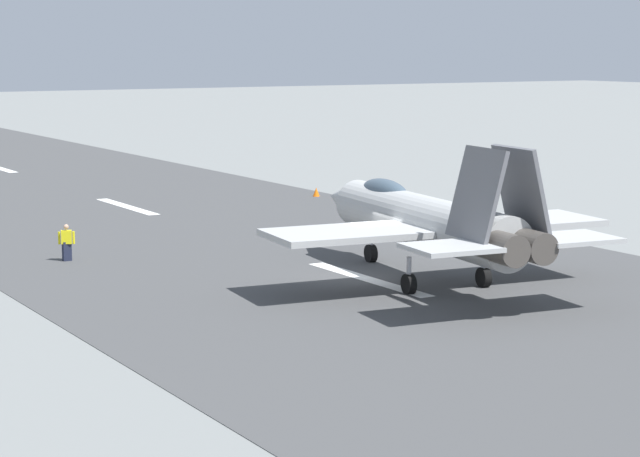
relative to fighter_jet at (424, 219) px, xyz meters
The scene contains 6 objects.
ground_plane 3.21m from the fighter_jet, 50.09° to the left, with size 400.00×400.00×0.00m, color slate.
runway_strip 3.20m from the fighter_jet, 50.46° to the left, with size 240.00×26.00×0.02m.
fighter_jet is the anchor object (origin of this frame).
crew_person 15.53m from the fighter_jet, 42.02° to the left, with size 0.42×0.66×1.59m.
marker_cone_mid 10.85m from the fighter_jet, 70.94° to the right, with size 0.44×0.44×0.55m, color orange.
marker_cone_far 26.95m from the fighter_jet, 21.97° to the right, with size 0.44×0.44×0.55m, color orange.
Camera 1 is at (-38.34, 25.35, 9.06)m, focal length 67.21 mm.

